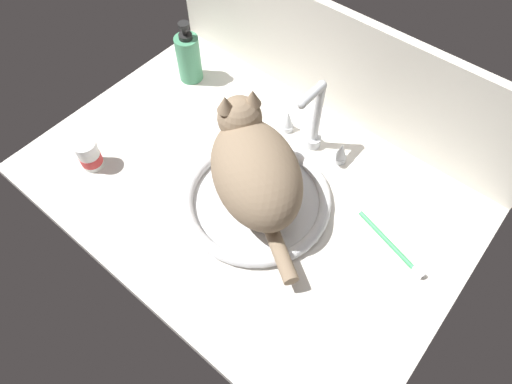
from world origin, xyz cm
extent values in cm
cube|color=silver|center=(0.00, 0.00, 1.50)|extent=(101.56, 68.10, 3.00)
cube|color=silver|center=(0.00, 35.25, 15.69)|extent=(101.56, 2.40, 31.37)
torus|color=white|center=(4.71, -1.17, 4.39)|extent=(34.42, 34.42, 2.77)
cylinder|color=white|center=(4.71, -1.17, 3.30)|extent=(30.26, 30.26, 0.60)
cylinder|color=silver|center=(4.71, 21.17, 4.35)|extent=(4.00, 4.00, 2.70)
cylinder|color=silver|center=(4.71, 21.17, 14.23)|extent=(2.00, 2.00, 17.06)
sphere|color=silver|center=(4.71, 21.17, 22.76)|extent=(2.20, 2.20, 2.20)
cylinder|color=silver|center=(4.71, 17.48, 22.76)|extent=(2.00, 7.39, 2.00)
sphere|color=silver|center=(4.71, 13.79, 22.76)|extent=(2.10, 2.10, 2.10)
cylinder|color=silver|center=(-3.37, 21.17, 3.80)|extent=(3.20, 3.20, 1.60)
cone|color=silver|center=(-3.37, 21.17, 6.92)|extent=(2.88, 2.88, 4.63)
cylinder|color=silver|center=(12.79, 21.17, 3.80)|extent=(3.20, 3.20, 1.60)
cone|color=silver|center=(12.79, 21.17, 6.92)|extent=(2.88, 2.88, 4.63)
ellipsoid|color=#8C755B|center=(4.71, -1.17, 14.13)|extent=(33.46, 30.43, 16.71)
sphere|color=#8C755B|center=(-4.77, 4.81, 19.48)|extent=(9.77, 9.77, 9.77)
cone|color=#8C755B|center=(-6.33, 2.34, 24.72)|extent=(3.71, 3.71, 3.66)
cone|color=#8C755B|center=(-3.20, 7.29, 24.72)|extent=(3.71, 3.71, 3.66)
ellipsoid|color=silver|center=(-7.86, 6.77, 18.50)|extent=(4.67, 5.03, 3.13)
ellipsoid|color=silver|center=(-3.58, 4.07, 13.29)|extent=(12.01, 12.70, 9.19)
cylinder|color=#8C755B|center=(18.39, -9.80, 7.37)|extent=(12.47, 9.50, 3.20)
cylinder|color=white|center=(-32.70, -18.25, 6.09)|extent=(5.09, 5.09, 6.19)
cylinder|color=#D13838|center=(-32.70, -18.25, 5.60)|extent=(5.24, 5.24, 2.47)
cylinder|color=white|center=(-32.70, -18.25, 10.05)|extent=(5.35, 5.35, 1.73)
cylinder|color=#4C9E70|center=(-36.25, 19.56, 9.54)|extent=(6.50, 6.50, 13.08)
cylinder|color=black|center=(-36.25, 19.56, 16.68)|extent=(3.58, 3.58, 1.20)
cylinder|color=black|center=(-36.25, 19.56, 18.33)|extent=(1.30, 1.30, 2.10)
cylinder|color=black|center=(-36.25, 19.56, 19.98)|extent=(2.93, 2.93, 1.20)
cylinder|color=#3FB266|center=(32.87, 9.16, 3.50)|extent=(16.04, 5.45, 1.00)
cube|color=white|center=(42.01, 6.56, 4.10)|extent=(2.83, 1.87, 1.20)
camera|label=1|loc=(39.93, -43.64, 88.95)|focal=31.01mm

